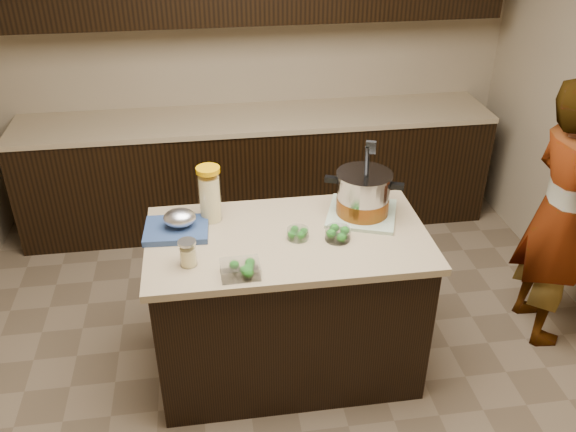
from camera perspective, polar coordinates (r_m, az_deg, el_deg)
name	(u,v)px	position (r m, az deg, el deg)	size (l,w,h in m)	color
ground_plane	(288,364)	(3.71, 0.00, -13.66)	(4.00, 4.00, 0.00)	brown
room_shell	(288,83)	(2.80, 0.00, 12.33)	(4.04, 4.04, 2.72)	tan
back_cabinets	(255,109)	(4.68, -3.13, 9.97)	(3.60, 0.63, 2.33)	black
island	(288,304)	(3.41, 0.00, -8.22)	(1.46, 0.81, 0.90)	black
dish_towel	(362,213)	(3.35, 6.92, 0.24)	(0.36, 0.36, 0.02)	#6A9262
stock_pot	(363,196)	(3.30, 7.04, 1.88)	(0.40, 0.39, 0.43)	#B7B7BC
lemonade_pitcher	(210,196)	(3.25, -7.33, 1.87)	(0.15, 0.15, 0.31)	beige
mason_jar	(188,254)	(2.94, -9.35, -3.49)	(0.09, 0.09, 0.14)	beige
broccoli_tub_left	(298,234)	(3.12, 0.92, -1.70)	(0.11, 0.11, 0.05)	silver
broccoli_tub_right	(338,235)	(3.12, 4.68, -1.74)	(0.14, 0.14, 0.06)	silver
broccoli_tub_rect	(240,270)	(2.86, -4.49, -5.05)	(0.19, 0.14, 0.07)	silver
blue_tray	(178,225)	(3.21, -10.27, -0.85)	(0.34, 0.28, 0.12)	navy
person	(560,215)	(3.83, 24.10, 0.10)	(0.60, 0.39, 1.64)	gray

